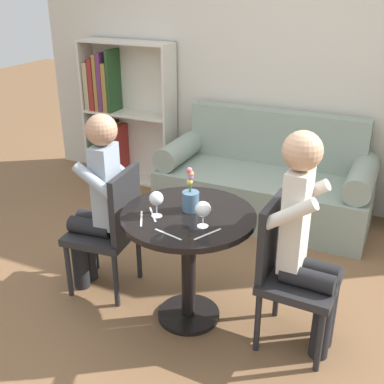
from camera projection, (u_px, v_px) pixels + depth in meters
The scene contains 16 objects.
ground_plane at pixel (189, 316), 3.13m from camera, with size 16.00×16.00×0.00m, color brown.
back_wall at pixel (286, 59), 4.27m from camera, with size 5.20×0.05×2.70m.
round_table at pixel (189, 241), 2.90m from camera, with size 0.80×0.80×0.75m.
couch at pixel (265, 183), 4.35m from camera, with size 1.86×0.80×0.92m.
bookshelf_left at pixel (118, 115), 5.07m from camera, with size 0.99×0.28×1.45m.
chair_left at pixel (111, 226), 3.22m from camera, with size 0.46×0.46×0.90m.
chair_right at pixel (289, 268), 2.75m from camera, with size 0.44×0.44×0.90m.
person_left at pixel (97, 201), 3.17m from camera, with size 0.44×0.37×1.26m.
person_right at pixel (307, 240), 2.63m from camera, with size 0.43×0.35×1.32m.
wine_glass_left at pixel (156, 199), 2.76m from camera, with size 0.08×0.08×0.16m.
wine_glass_right at pixel (203, 210), 2.64m from camera, with size 0.09×0.09×0.15m.
flower_vase at pixel (191, 198), 2.84m from camera, with size 0.10×0.10×0.27m.
knife_left_setting at pixel (168, 234), 2.60m from camera, with size 0.19×0.06×0.00m.
fork_left_setting at pixel (153, 215), 2.82m from camera, with size 0.13×0.15×0.00m.
knife_right_setting at pixel (141, 219), 2.77m from camera, with size 0.10×0.17×0.00m.
fork_right_setting at pixel (208, 234), 2.60m from camera, with size 0.09×0.18×0.00m.
Camera 1 is at (1.08, -2.28, 2.02)m, focal length 45.00 mm.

